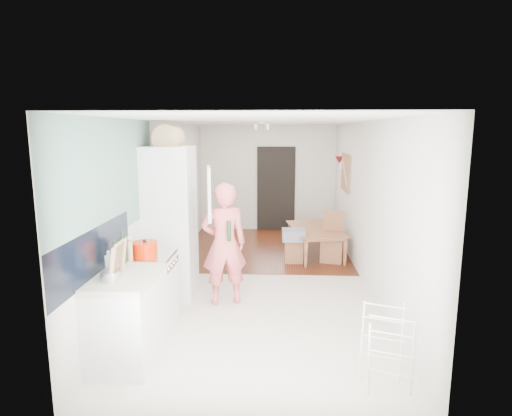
# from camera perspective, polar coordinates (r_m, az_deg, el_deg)

# --- Properties ---
(room_shell) EXTENTS (3.20, 7.00, 2.50)m
(room_shell) POSITION_cam_1_polar(r_m,az_deg,el_deg) (6.70, 0.83, 0.72)
(room_shell) COLOR silver
(room_shell) RESTS_ON ground
(floor) EXTENTS (3.20, 7.00, 0.01)m
(floor) POSITION_cam_1_polar(r_m,az_deg,el_deg) (7.01, 0.80, -9.40)
(floor) COLOR beige
(floor) RESTS_ON ground
(wood_floor_overlay) EXTENTS (3.20, 3.30, 0.01)m
(wood_floor_overlay) POSITION_cam_1_polar(r_m,az_deg,el_deg) (8.78, 1.26, -5.31)
(wood_floor_overlay) COLOR #582D14
(wood_floor_overlay) RESTS_ON room_shell
(sage_wall_panel) EXTENTS (0.02, 3.00, 1.30)m
(sage_wall_panel) POSITION_cam_1_polar(r_m,az_deg,el_deg) (4.98, -18.71, 3.87)
(sage_wall_panel) COLOR gray
(sage_wall_panel) RESTS_ON room_shell
(tile_splashback) EXTENTS (0.02, 1.90, 0.50)m
(tile_splashback) POSITION_cam_1_polar(r_m,az_deg,el_deg) (4.60, -20.66, -5.61)
(tile_splashback) COLOR black
(tile_splashback) RESTS_ON room_shell
(doorway_recess) EXTENTS (0.90, 0.04, 2.00)m
(doorway_recess) POSITION_cam_1_polar(r_m,az_deg,el_deg) (10.17, 2.68, 2.55)
(doorway_recess) COLOR black
(doorway_recess) RESTS_ON room_shell
(base_cabinet) EXTENTS (0.60, 0.90, 0.86)m
(base_cabinet) POSITION_cam_1_polar(r_m,az_deg,el_deg) (4.74, -16.84, -14.18)
(base_cabinet) COLOR silver
(base_cabinet) RESTS_ON room_shell
(worktop) EXTENTS (0.62, 0.92, 0.06)m
(worktop) POSITION_cam_1_polar(r_m,az_deg,el_deg) (4.58, -17.14, -8.91)
(worktop) COLOR beige
(worktop) RESTS_ON room_shell
(range_cooker) EXTENTS (0.60, 0.60, 0.88)m
(range_cooker) POSITION_cam_1_polar(r_m,az_deg,el_deg) (5.39, -14.14, -10.89)
(range_cooker) COLOR silver
(range_cooker) RESTS_ON room_shell
(cooker_top) EXTENTS (0.60, 0.60, 0.04)m
(cooker_top) POSITION_cam_1_polar(r_m,az_deg,el_deg) (5.25, -14.35, -6.19)
(cooker_top) COLOR silver
(cooker_top) RESTS_ON room_shell
(fridge_housing) EXTENTS (0.66, 0.66, 2.15)m
(fridge_housing) POSITION_cam_1_polar(r_m,az_deg,el_deg) (6.15, -11.37, -1.99)
(fridge_housing) COLOR silver
(fridge_housing) RESTS_ON room_shell
(fridge_door) EXTENTS (0.14, 0.56, 0.70)m
(fridge_door) POSITION_cam_1_polar(r_m,az_deg,el_deg) (5.65, -6.28, 1.98)
(fridge_door) COLOR silver
(fridge_door) RESTS_ON room_shell
(fridge_interior) EXTENTS (0.02, 0.52, 0.66)m
(fridge_interior) POSITION_cam_1_polar(r_m,az_deg,el_deg) (6.00, -8.65, 2.40)
(fridge_interior) COLOR white
(fridge_interior) RESTS_ON room_shell
(pinboard) EXTENTS (0.03, 0.90, 0.70)m
(pinboard) POSITION_cam_1_polar(r_m,az_deg,el_deg) (8.64, 11.87, 4.66)
(pinboard) COLOR tan
(pinboard) RESTS_ON room_shell
(pinboard_frame) EXTENTS (0.00, 0.94, 0.74)m
(pinboard_frame) POSITION_cam_1_polar(r_m,az_deg,el_deg) (8.64, 11.78, 4.66)
(pinboard_frame) COLOR #92603F
(pinboard_frame) RESTS_ON room_shell
(wall_sconce) EXTENTS (0.18, 0.18, 0.16)m
(wall_sconce) POSITION_cam_1_polar(r_m,az_deg,el_deg) (9.26, 11.06, 6.28)
(wall_sconce) COLOR maroon
(wall_sconce) RESTS_ON room_shell
(person) EXTENTS (0.83, 0.66, 1.99)m
(person) POSITION_cam_1_polar(r_m,az_deg,el_deg) (5.80, -4.28, -3.36)
(person) COLOR #ED6366
(person) RESTS_ON floor
(dining_table) EXTENTS (0.94, 1.42, 0.46)m
(dining_table) POSITION_cam_1_polar(r_m,az_deg,el_deg) (8.26, 8.10, -4.79)
(dining_table) COLOR #92603F
(dining_table) RESTS_ON floor
(dining_chair) EXTENTS (0.46, 0.46, 0.92)m
(dining_chair) POSITION_cam_1_polar(r_m,az_deg,el_deg) (7.88, 10.14, -3.87)
(dining_chair) COLOR #92603F
(dining_chair) RESTS_ON floor
(stool) EXTENTS (0.33, 0.33, 0.43)m
(stool) POSITION_cam_1_polar(r_m,az_deg,el_deg) (7.82, 5.04, -5.71)
(stool) COLOR #92603F
(stool) RESTS_ON floor
(grey_drape) EXTENTS (0.43, 0.43, 0.19)m
(grey_drape) POSITION_cam_1_polar(r_m,az_deg,el_deg) (7.72, 5.05, -3.58)
(grey_drape) COLOR gray
(grey_drape) RESTS_ON stool
(drying_rack) EXTENTS (0.49, 0.47, 0.77)m
(drying_rack) POSITION_cam_1_polar(r_m,az_deg,el_deg) (4.28, 16.96, -17.63)
(drying_rack) COLOR silver
(drying_rack) RESTS_ON floor
(bread_bin) EXTENTS (0.44, 0.43, 0.21)m
(bread_bin) POSITION_cam_1_polar(r_m,az_deg,el_deg) (6.07, -11.56, 9.07)
(bread_bin) COLOR tan
(bread_bin) RESTS_ON fridge_housing
(red_casserole) EXTENTS (0.32, 0.32, 0.17)m
(red_casserole) POSITION_cam_1_polar(r_m,az_deg,el_deg) (5.15, -14.59, -5.31)
(red_casserole) COLOR red
(red_casserole) RESTS_ON cooker_top
(steel_pan) EXTENTS (0.23, 0.23, 0.09)m
(steel_pan) POSITION_cam_1_polar(r_m,az_deg,el_deg) (4.44, -18.85, -8.55)
(steel_pan) COLOR silver
(steel_pan) RESTS_ON worktop
(held_bottle) EXTENTS (0.06, 0.06, 0.27)m
(held_bottle) POSITION_cam_1_polar(r_m,az_deg,el_deg) (5.63, -3.63, -3.07)
(held_bottle) COLOR #1A3C1C
(held_bottle) RESTS_ON person
(bottle_a) EXTENTS (0.08, 0.08, 0.28)m
(bottle_a) POSITION_cam_1_polar(r_m,az_deg,el_deg) (4.52, -18.13, -6.91)
(bottle_a) COLOR #1A3C1C
(bottle_a) RESTS_ON worktop
(bottle_b) EXTENTS (0.07, 0.07, 0.28)m
(bottle_b) POSITION_cam_1_polar(r_m,az_deg,el_deg) (4.92, -17.32, -5.50)
(bottle_b) COLOR #1A3C1C
(bottle_b) RESTS_ON worktop
(bottle_c) EXTENTS (0.10, 0.10, 0.21)m
(bottle_c) POSITION_cam_1_polar(r_m,az_deg,el_deg) (4.57, -18.97, -7.28)
(bottle_c) COLOR silver
(bottle_c) RESTS_ON worktop
(pepper_mill_front) EXTENTS (0.07, 0.07, 0.23)m
(pepper_mill_front) POSITION_cam_1_polar(r_m,az_deg,el_deg) (5.00, -16.47, -5.51)
(pepper_mill_front) COLOR tan
(pepper_mill_front) RESTS_ON worktop
(pepper_mill_back) EXTENTS (0.07, 0.07, 0.21)m
(pepper_mill_back) POSITION_cam_1_polar(r_m,az_deg,el_deg) (5.04, -16.86, -5.52)
(pepper_mill_back) COLOR tan
(pepper_mill_back) RESTS_ON worktop
(chopping_boards) EXTENTS (0.07, 0.27, 0.36)m
(chopping_boards) POSITION_cam_1_polar(r_m,az_deg,el_deg) (4.46, -17.93, -6.59)
(chopping_boards) COLOR tan
(chopping_boards) RESTS_ON worktop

